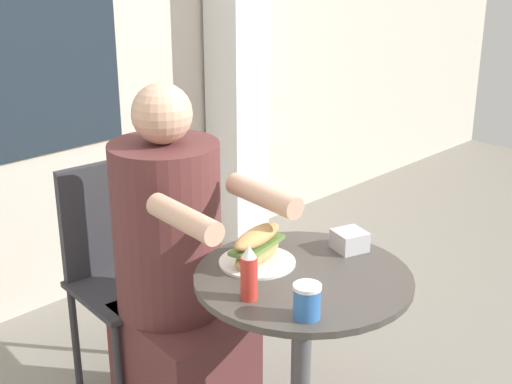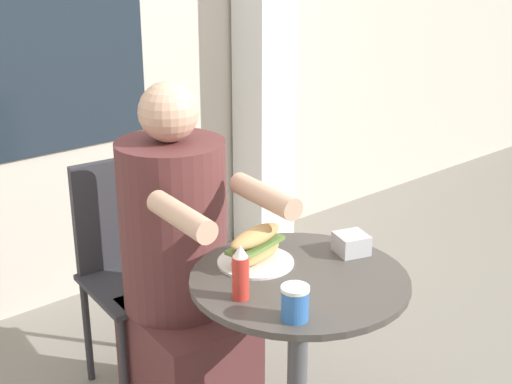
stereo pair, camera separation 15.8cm
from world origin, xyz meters
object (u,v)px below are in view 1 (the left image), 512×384
object	(u,v)px
cafe_table	(302,338)
condiment_bottle	(249,273)
seated_diner	(176,290)
diner_chair	(119,259)
sandwich_on_plate	(257,249)
drink_cup	(307,301)

from	to	relation	value
cafe_table	condiment_bottle	distance (m)	0.35
cafe_table	seated_diner	size ratio (longest dim) A/B	0.61
diner_chair	seated_diner	distance (m)	0.35
cafe_table	diner_chair	distance (m)	0.85
diner_chair	seated_diner	xyz separation A→B (m)	(-0.01, -0.35, 0.01)
cafe_table	sandwich_on_plate	world-z (taller)	sandwich_on_plate
seated_diner	condiment_bottle	world-z (taller)	seated_diner
condiment_bottle	diner_chair	bearing A→B (deg)	79.56
diner_chair	sandwich_on_plate	xyz separation A→B (m)	(0.01, -0.70, 0.26)
diner_chair	sandwich_on_plate	world-z (taller)	diner_chair
drink_cup	cafe_table	bearing A→B (deg)	43.23
diner_chair	seated_diner	bearing A→B (deg)	93.65
sandwich_on_plate	drink_cup	xyz separation A→B (m)	(-0.13, -0.31, -0.00)
sandwich_on_plate	cafe_table	bearing A→B (deg)	-75.01
cafe_table	sandwich_on_plate	xyz separation A→B (m)	(-0.04, 0.14, 0.25)
diner_chair	drink_cup	xyz separation A→B (m)	(-0.12, -1.01, 0.26)
diner_chair	sandwich_on_plate	distance (m)	0.75
drink_cup	sandwich_on_plate	bearing A→B (deg)	66.55
cafe_table	seated_diner	world-z (taller)	seated_diner
diner_chair	cafe_table	bearing A→B (deg)	99.19
cafe_table	drink_cup	bearing A→B (deg)	-136.77
sandwich_on_plate	drink_cup	world-z (taller)	sandwich_on_plate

